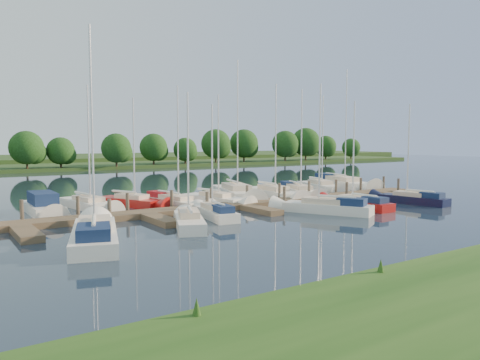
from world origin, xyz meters
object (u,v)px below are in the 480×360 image
dock (243,206)px  sailboat_s_2 (214,213)px  motorboat (44,209)px  sailboat_n_5 (217,201)px

dock → sailboat_s_2: size_ratio=4.94×
motorboat → sailboat_s_2: size_ratio=0.87×
dock → sailboat_n_5: size_ratio=4.24×
motorboat → sailboat_s_2: 12.58m
dock → sailboat_n_5: 3.57m
sailboat_n_5 → sailboat_s_2: size_ratio=1.16×
motorboat → sailboat_n_5: (13.19, -2.37, -0.12)m
dock → sailboat_s_2: bearing=-149.3°
sailboat_n_5 → motorboat: bearing=-23.9°
sailboat_n_5 → sailboat_s_2: bearing=44.0°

